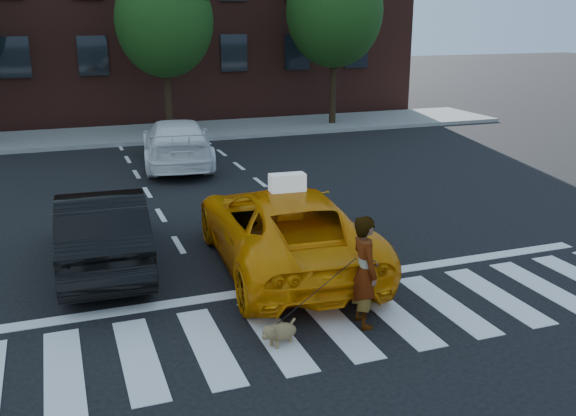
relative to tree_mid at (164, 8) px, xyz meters
The scene contains 11 objects.
ground 17.68m from the tree_mid, 91.80° to the right, with size 120.00×120.00×0.00m, color black.
crosswalk 17.68m from the tree_mid, 91.80° to the right, with size 13.00×2.40×0.01m, color silver.
stop_line 16.15m from the tree_mid, 91.99° to the right, with size 12.00×0.30×0.01m, color silver.
sidewalk_far 4.83m from the tree_mid, 136.64° to the left, with size 30.00×4.00×0.15m, color slate.
tree_mid is the anchor object (origin of this frame).
taxi 14.99m from the tree_mid, 91.82° to the right, with size 2.53×5.48×1.52m, color orange.
black_sedan 14.35m from the tree_mid, 105.48° to the right, with size 1.57×4.50×1.48m, color black.
white_suv 6.71m from the tree_mid, 97.98° to the right, with size 2.08×5.11×1.48m, color white.
woman 17.59m from the tree_mid, 90.47° to the right, with size 0.64×0.42×1.75m, color #999999.
dog 18.01m from the tree_mid, 95.24° to the right, with size 0.62×0.44×0.37m.
taxi_sign 14.96m from the tree_mid, 91.80° to the right, with size 0.65×0.28×0.32m, color white.
Camera 1 is at (-3.79, -8.18, 4.58)m, focal length 40.00 mm.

